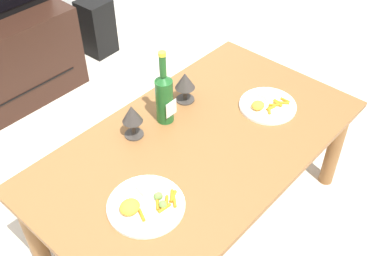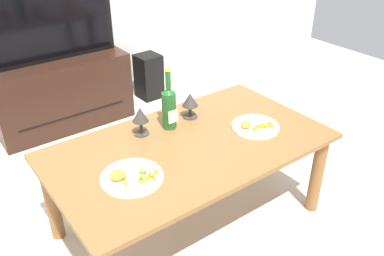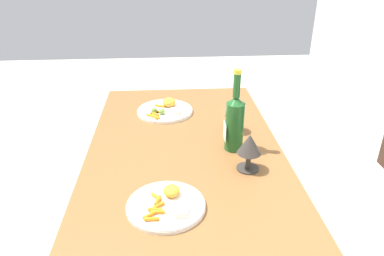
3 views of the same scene
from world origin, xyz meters
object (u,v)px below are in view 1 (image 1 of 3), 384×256
Objects in this scene: floor_speaker at (97,27)px; goblet_left at (132,116)px; dinner_plate_left at (145,204)px; wine_bottle at (164,96)px; dinner_plate_right at (267,105)px; dining_table at (198,155)px; goblet_right at (185,82)px.

goblet_left is at bearing -124.87° from floor_speaker.
wine_bottle is at bearing 35.70° from dinner_plate_left.
dinner_plate_left is (-0.39, -0.28, -0.11)m from wine_bottle.
dinner_plate_left reaches higher than dinner_plate_right.
goblet_left reaches higher than dining_table.
goblet_left is at bearing 122.68° from dining_table.
goblet_left reaches higher than floor_speaker.
goblet_left is (-0.16, 0.03, -0.02)m from wine_bottle.
wine_bottle is at bearing -119.10° from floor_speaker.
wine_bottle is 2.33× the size of goblet_right.
dinner_plate_right is at bearing -30.50° from goblet_left.
goblet_left is (-0.80, -1.29, 0.42)m from floor_speaker.
dinner_plate_left is (-0.23, -0.30, -0.09)m from goblet_left.
wine_bottle is 0.49m from dinner_plate_left.
goblet_left is at bearing -180.00° from goblet_right.
dinner_plate_left is at bearing -150.64° from goblet_right.
goblet_right is (0.17, 0.23, 0.18)m from dining_table.
floor_speaker is at bearing 63.75° from wine_bottle.
dinner_plate_left reaches higher than floor_speaker.
goblet_left is 0.61m from dinner_plate_right.
goblet_right is 0.57× the size of dinner_plate_right.
dinner_plate_left is 1.09× the size of dinner_plate_right.
dining_table is 3.56× the size of floor_speaker.
goblet_right reaches higher than dinner_plate_right.
wine_bottle is 2.21× the size of goblet_left.
floor_speaker is at bearing 57.98° from goblet_left.
wine_bottle is at bearing -10.10° from goblet_left.
goblet_right is (-0.49, -1.29, 0.41)m from floor_speaker.
wine_bottle is at bearing 86.80° from dining_table.
dinner_plate_left is at bearing -126.93° from goblet_left.
wine_bottle reaches higher than dinner_plate_left.
dinner_plate_right is (0.74, 0.00, -0.00)m from dinner_plate_left.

